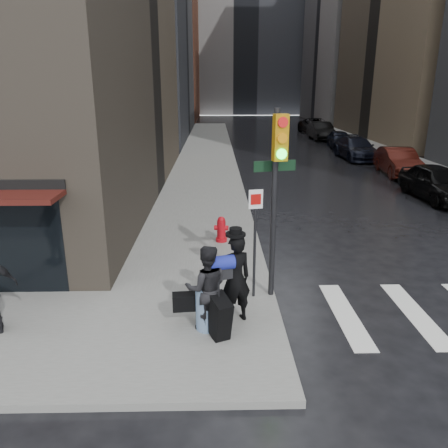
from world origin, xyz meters
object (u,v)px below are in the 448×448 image
at_px(parked_car_6, 316,126).
at_px(man_jeans, 206,288).
at_px(parked_car_2, 398,162).
at_px(parked_car_1, 437,183).
at_px(parked_car_3, 356,148).
at_px(parked_car_5, 321,131).
at_px(man_overcoat, 232,285).
at_px(parked_car_4, 340,139).
at_px(traffic_light, 275,181).
at_px(fire_hydrant, 221,230).

bearing_deg(parked_car_6, man_jeans, -110.03).
distance_m(parked_car_2, parked_car_6, 23.09).
height_order(parked_car_1, parked_car_3, parked_car_1).
xyz_separation_m(man_jeans, parked_car_6, (11.13, 39.94, -0.26)).
bearing_deg(parked_car_5, parked_car_1, -90.20).
distance_m(parked_car_3, parked_car_6, 17.35).
distance_m(man_overcoat, parked_car_4, 29.96).
xyz_separation_m(parked_car_2, parked_car_3, (-0.64, 5.77, -0.02)).
distance_m(man_jeans, parked_car_3, 24.79).
bearing_deg(parked_car_2, man_overcoat, -116.59).
bearing_deg(man_jeans, traffic_light, -142.80).
height_order(parked_car_2, parked_car_3, parked_car_2).
relative_size(parked_car_3, parked_car_5, 1.03).
bearing_deg(man_overcoat, parked_car_4, -133.15).
bearing_deg(parked_car_4, parked_car_5, 97.13).
xyz_separation_m(man_overcoat, parked_car_1, (9.67, 10.90, -0.25)).
distance_m(parked_car_1, parked_car_3, 11.55).
bearing_deg(parked_car_1, parked_car_2, 81.72).
xyz_separation_m(fire_hydrant, parked_car_6, (10.75, 34.66, 0.28)).
bearing_deg(traffic_light, parked_car_1, 35.29).
bearing_deg(parked_car_3, parked_car_1, -91.67).
height_order(parked_car_2, parked_car_5, parked_car_5).
relative_size(parked_car_4, parked_car_5, 0.82).
bearing_deg(parked_car_2, fire_hydrant, -126.93).
bearing_deg(parked_car_6, parked_car_4, -97.27).
distance_m(parked_car_1, parked_car_2, 5.80).
height_order(man_jeans, fire_hydrant, man_jeans).
height_order(fire_hydrant, parked_car_4, parked_car_4).
relative_size(fire_hydrant, parked_car_4, 0.20).
relative_size(man_overcoat, traffic_light, 0.49).
xyz_separation_m(man_jeans, parked_car_1, (10.19, 11.08, -0.27)).
distance_m(man_jeans, parked_car_6, 41.47).
bearing_deg(parked_car_5, parked_car_2, -88.39).
bearing_deg(parked_car_2, parked_car_3, 101.32).
distance_m(fire_hydrant, parked_car_3, 19.90).
distance_m(man_jeans, fire_hydrant, 5.32).
relative_size(man_jeans, parked_car_2, 0.39).
relative_size(parked_car_1, parked_car_5, 0.91).
distance_m(fire_hydrant, parked_car_6, 36.29).
bearing_deg(parked_car_5, parked_car_3, -90.85).
relative_size(man_overcoat, parked_car_5, 0.42).
xyz_separation_m(man_overcoat, parked_car_4, (10.04, 28.22, -0.33)).
bearing_deg(parked_car_1, parked_car_6, 85.66).
relative_size(parked_car_1, parked_car_2, 0.98).
distance_m(traffic_light, parked_car_6, 39.78).
distance_m(fire_hydrant, parked_car_5, 30.56).
bearing_deg(man_overcoat, parked_car_1, -155.12).
height_order(parked_car_1, parked_car_2, parked_car_1).
bearing_deg(fire_hydrant, parked_car_4, 66.23).
height_order(man_overcoat, parked_car_5, man_overcoat).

